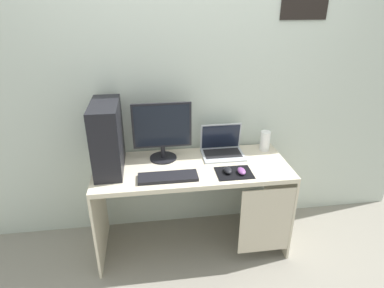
{
  "coord_description": "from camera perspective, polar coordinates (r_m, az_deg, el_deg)",
  "views": [
    {
      "loc": [
        -0.3,
        -2.13,
        1.92
      ],
      "look_at": [
        0.0,
        0.0,
        0.92
      ],
      "focal_mm": 30.34,
      "sensor_mm": 36.0,
      "label": 1
    }
  ],
  "objects": [
    {
      "name": "keyboard",
      "position": [
        2.29,
        -4.25,
        -5.82
      ],
      "size": [
        0.42,
        0.14,
        0.02
      ],
      "primitive_type": "cube",
      "color": "black",
      "rests_on": "desk"
    },
    {
      "name": "wall_back",
      "position": [
        2.57,
        -1.01,
        10.99
      ],
      "size": [
        4.0,
        0.05,
        2.6
      ],
      "color": "beige",
      "rests_on": "ground_plane"
    },
    {
      "name": "speaker",
      "position": [
        2.73,
        12.72,
        0.55
      ],
      "size": [
        0.08,
        0.08,
        0.16
      ],
      "primitive_type": "cylinder",
      "color": "white",
      "rests_on": "desk"
    },
    {
      "name": "laptop",
      "position": [
        2.63,
        5.32,
        -0.79
      ],
      "size": [
        0.33,
        0.25,
        0.24
      ],
      "color": "#B7BCC6",
      "rests_on": "desk"
    },
    {
      "name": "mousepad",
      "position": [
        2.38,
        7.41,
        -5.04
      ],
      "size": [
        0.26,
        0.2,
        0.0
      ],
      "primitive_type": "cube",
      "color": "black",
      "rests_on": "desk"
    },
    {
      "name": "pc_tower",
      "position": [
        2.38,
        -14.65,
        1.14
      ],
      "size": [
        0.19,
        0.44,
        0.5
      ],
      "primitive_type": "cube",
      "color": "black",
      "rests_on": "desk"
    },
    {
      "name": "ground_plane",
      "position": [
        2.89,
        0.0,
        -16.76
      ],
      "size": [
        8.0,
        8.0,
        0.0
      ],
      "primitive_type": "plane",
      "color": "gray"
    },
    {
      "name": "mouse_right",
      "position": [
        2.37,
        8.7,
        -4.72
      ],
      "size": [
        0.06,
        0.1,
        0.03
      ],
      "primitive_type": "ellipsoid",
      "color": "#8C4C99",
      "rests_on": "mousepad"
    },
    {
      "name": "monitor",
      "position": [
        2.46,
        -5.26,
        2.26
      ],
      "size": [
        0.45,
        0.21,
        0.46
      ],
      "color": "black",
      "rests_on": "desk"
    },
    {
      "name": "mouse_left",
      "position": [
        2.37,
        6.32,
        -4.6
      ],
      "size": [
        0.06,
        0.1,
        0.03
      ],
      "primitive_type": "ellipsoid",
      "color": "black",
      "rests_on": "mousepad"
    },
    {
      "name": "desk",
      "position": [
        2.53,
        0.47,
        -6.83
      ],
      "size": [
        1.47,
        0.6,
        0.74
      ],
      "color": "beige",
      "rests_on": "ground_plane"
    }
  ]
}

